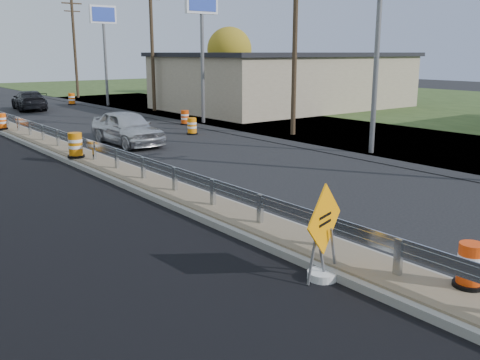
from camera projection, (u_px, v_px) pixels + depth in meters
ground at (213, 212)px, 14.67m from camera, size 140.00×140.00×0.00m
grass_verge_far at (463, 110)px, 40.26m from camera, size 40.00×120.00×0.03m
median at (95, 162)px, 20.78m from camera, size 1.60×55.00×0.23m
guardrail at (84, 143)px, 21.40m from camera, size 0.10×46.15×0.72m
retail_building_near at (285, 80)px, 42.05m from camera, size 18.50×12.50×4.27m
pylon_sign_mid at (202, 14)px, 31.71m from camera, size 2.20×0.30×7.90m
pylon_sign_north at (103, 24)px, 42.45m from camera, size 2.20×0.30×7.90m
utility_pole_smid at (295, 39)px, 27.29m from camera, size 1.90×0.26×9.40m
utility_pole_nmid at (152, 43)px, 38.81m from camera, size 1.90×0.26×9.40m
utility_pole_north at (75, 45)px, 50.32m from camera, size 1.90×0.26×9.40m
tree_far_yellow at (229, 50)px, 55.23m from camera, size 4.62×4.62×6.86m
caution_sign at (323, 256)px, 10.22m from camera, size 1.33×0.58×1.92m
barrel_median_near at (470, 266)px, 9.40m from camera, size 0.55×0.55×0.81m
barrel_median_mid at (75, 146)px, 21.05m from camera, size 0.67×0.67×0.98m
barrel_median_far at (2, 122)px, 28.81m from camera, size 0.58×0.58×0.85m
barrel_shoulder_near at (192, 126)px, 28.53m from camera, size 0.60×0.60×0.88m
barrel_shoulder_mid at (185, 118)px, 32.39m from camera, size 0.59×0.59×0.86m
barrel_shoulder_far at (72, 99)px, 44.72m from camera, size 0.65×0.65×0.96m
car_silver at (127, 128)px, 25.26m from camera, size 1.97×4.76×1.61m
car_dark_far at (29, 100)px, 40.50m from camera, size 2.74×5.30×1.47m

